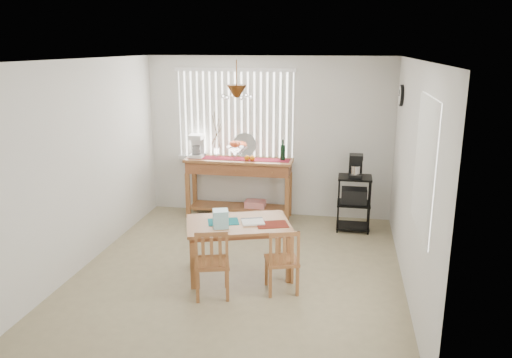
% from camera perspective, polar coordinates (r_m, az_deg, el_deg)
% --- Properties ---
extents(ground, '(4.00, 4.50, 0.01)m').
position_cam_1_polar(ground, '(6.45, -1.78, -10.32)').
color(ground, '#9B8E69').
extents(room_shell, '(4.20, 4.70, 2.70)m').
position_cam_1_polar(room_shell, '(5.94, -1.85, 4.71)').
color(room_shell, silver).
rests_on(room_shell, ground).
extents(sideboard, '(1.74, 0.49, 0.98)m').
position_cam_1_polar(sideboard, '(8.11, -1.90, 0.61)').
color(sideboard, '#985F33').
rests_on(sideboard, ground).
extents(sideboard_items, '(1.65, 0.42, 0.75)m').
position_cam_1_polar(sideboard_items, '(8.11, -3.94, 3.49)').
color(sideboard_items, maroon).
rests_on(sideboard_items, sideboard).
extents(wire_cart, '(0.50, 0.40, 0.85)m').
position_cam_1_polar(wire_cart, '(7.73, 11.13, -2.15)').
color(wire_cart, black).
rests_on(wire_cart, ground).
extents(cart_items, '(0.20, 0.24, 0.35)m').
position_cam_1_polar(cart_items, '(7.61, 11.32, 1.45)').
color(cart_items, black).
rests_on(cart_items, wire_cart).
extents(dining_table, '(1.43, 1.15, 0.66)m').
position_cam_1_polar(dining_table, '(6.13, -2.06, -5.65)').
color(dining_table, '#985F33').
rests_on(dining_table, ground).
extents(table_items, '(1.04, 0.49, 0.21)m').
position_cam_1_polar(table_items, '(5.97, -3.12, -4.67)').
color(table_items, '#156C76').
rests_on(table_items, dining_table).
extents(chair_left, '(0.47, 0.47, 0.83)m').
position_cam_1_polar(chair_left, '(5.65, -5.06, -9.56)').
color(chair_left, '#985F33').
rests_on(chair_left, ground).
extents(chair_right, '(0.45, 0.45, 0.78)m').
position_cam_1_polar(chair_right, '(5.75, 3.02, -9.33)').
color(chair_right, '#985F33').
rests_on(chair_right, ground).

